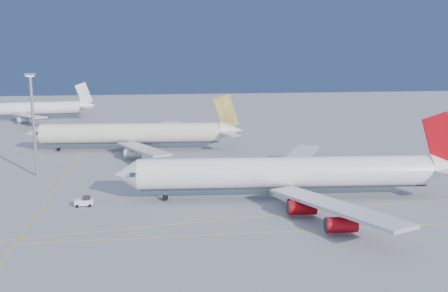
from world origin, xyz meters
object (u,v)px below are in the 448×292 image
(airliner_etihad, at_px, (136,133))
(airliner_virgin, at_px, (293,173))
(airliner_third, at_px, (26,109))
(light_mast, at_px, (33,116))
(pushback_tug, at_px, (85,201))

(airliner_etihad, bearing_deg, airliner_virgin, -53.88)
(airliner_virgin, bearing_deg, airliner_third, 127.60)
(airliner_etihad, bearing_deg, light_mast, -124.53)
(airliner_third, height_order, pushback_tug, airliner_third)
(airliner_etihad, height_order, airliner_third, airliner_etihad)
(airliner_etihad, relative_size, light_mast, 2.64)
(airliner_third, bearing_deg, airliner_virgin, -63.47)
(pushback_tug, relative_size, light_mast, 0.14)
(airliner_third, distance_m, light_mast, 107.83)
(airliner_third, bearing_deg, airliner_etihad, -62.40)
(pushback_tug, bearing_deg, light_mast, 119.06)
(airliner_etihad, relative_size, pushback_tug, 18.56)
(light_mast, bearing_deg, pushback_tug, -59.79)
(airliner_third, xyz_separation_m, pushback_tug, (43.37, -129.59, -4.00))
(airliner_etihad, xyz_separation_m, light_mast, (-23.31, -29.39, 9.73))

